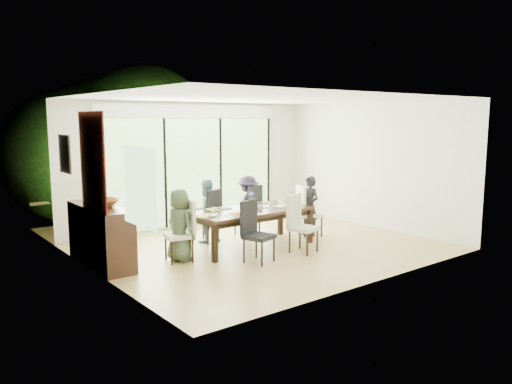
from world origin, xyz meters
TOP-DOWN VIEW (x-y plane):
  - floor at (0.00, 0.00)m, footprint 6.00×5.00m
  - ceiling at (0.00, 0.00)m, footprint 6.00×5.00m
  - wall_back at (0.00, 2.51)m, footprint 6.00×0.02m
  - wall_front at (0.00, -2.51)m, footprint 6.00×0.02m
  - wall_left at (-3.01, 0.00)m, footprint 0.02×5.00m
  - wall_right at (3.01, 0.00)m, footprint 0.02×5.00m
  - glass_doors at (0.00, 2.47)m, footprint 4.20×0.02m
  - blinds_header at (0.00, 2.46)m, footprint 4.40×0.06m
  - mullion_a at (-2.10, 2.46)m, footprint 0.05×0.04m
  - mullion_b at (-0.70, 2.46)m, footprint 0.05×0.04m
  - mullion_c at (0.70, 2.46)m, footprint 0.05×0.04m
  - mullion_d at (2.10, 2.46)m, footprint 0.05×0.04m
  - side_window at (-2.97, -1.20)m, footprint 0.02×0.90m
  - deck at (0.00, 3.40)m, footprint 6.00×1.80m
  - rail_top at (0.00, 4.20)m, footprint 6.00×0.08m
  - foliage_left at (-1.80, 5.20)m, footprint 3.20×3.20m
  - foliage_mid at (0.40, 5.80)m, footprint 4.00×4.00m
  - foliage_right at (2.20, 5.00)m, footprint 2.80×2.80m
  - foliage_far at (-0.60, 6.50)m, footprint 3.60×3.60m
  - table_top at (-0.17, 0.18)m, footprint 2.24×1.03m
  - table_apron at (-0.17, 0.18)m, footprint 2.06×0.84m
  - table_leg_fl at (-1.25, -0.25)m, footprint 0.08×0.08m
  - table_leg_fr at (0.91, -0.25)m, footprint 0.08×0.08m
  - table_leg_bl at (-1.25, 0.61)m, footprint 0.08×0.08m
  - table_leg_br at (0.91, 0.61)m, footprint 0.08×0.08m
  - chair_left_end at (-1.67, 0.18)m, footprint 0.51×0.51m
  - chair_right_end at (1.33, 0.18)m, footprint 0.56×0.56m
  - chair_far_left at (-0.62, 1.03)m, footprint 0.57×0.57m
  - chair_far_right at (0.38, 1.03)m, footprint 0.53×0.53m
  - chair_near_left at (-0.67, -0.69)m, footprint 0.54×0.54m
  - chair_near_right at (0.33, -0.69)m, footprint 0.53×0.53m
  - person_left_end at (-1.65, 0.18)m, footprint 0.44×0.61m
  - person_right_end at (1.31, 0.18)m, footprint 0.38×0.58m
  - person_far_left at (-0.62, 1.01)m, footprint 0.58×0.38m
  - person_far_right at (0.38, 1.01)m, footprint 0.62×0.46m
  - placemat_left at (-1.12, 0.18)m, footprint 0.41×0.30m
  - placemat_right at (0.78, 0.18)m, footprint 0.41×0.30m
  - placemat_far_l at (-0.62, 0.58)m, footprint 0.41×0.30m
  - placemat_far_r at (0.38, 0.58)m, footprint 0.41×0.30m
  - placemat_paper at (-0.72, -0.12)m, footprint 0.41×0.30m
  - tablet_far_l at (-0.52, 0.53)m, footprint 0.24×0.17m
  - tablet_far_r at (0.33, 0.53)m, footprint 0.22×0.16m
  - papers at (0.53, 0.13)m, footprint 0.28×0.21m
  - platter_base at (-0.72, -0.12)m, footprint 0.24×0.24m
  - platter_snacks at (-0.72, -0.12)m, footprint 0.19×0.19m
  - vase at (-0.12, 0.23)m, footprint 0.07×0.07m
  - hyacinth_stems at (-0.12, 0.23)m, footprint 0.04×0.04m
  - hyacinth_blooms at (-0.12, 0.23)m, footprint 0.10×0.10m
  - laptop at (-1.02, 0.08)m, footprint 0.35×0.36m
  - cup_a at (-0.87, 0.33)m, footprint 0.16×0.16m
  - cup_b at (-0.02, 0.08)m, footprint 0.13×0.13m
  - cup_c at (0.63, 0.28)m, footprint 0.15×0.15m
  - book at (0.08, 0.23)m, footprint 0.15×0.21m
  - sideboard at (-2.76, 0.77)m, footprint 0.48×1.71m
  - bowl at (-2.76, 0.67)m, footprint 0.51×0.51m
  - candlestick_base at (-2.76, 1.12)m, footprint 0.11×0.11m
  - candlestick_shaft at (-2.76, 1.12)m, footprint 0.03×0.03m
  - candlestick_pan at (-2.76, 1.12)m, footprint 0.11×0.11m
  - candle at (-2.76, 1.12)m, footprint 0.04×0.04m
  - tapestry at (-2.97, 0.40)m, footprint 0.02×1.00m
  - art_frame at (-2.97, 1.70)m, footprint 0.03×0.55m
  - art_canvas at (-2.95, 1.70)m, footprint 0.01×0.45m

SIDE VIEW (x-z plane):
  - deck at x=0.00m, z-range -0.10..0.00m
  - floor at x=0.00m, z-range -0.01..0.00m
  - table_leg_fl at x=-1.25m, z-range 0.00..0.64m
  - table_leg_fr at x=0.91m, z-range 0.00..0.64m
  - table_leg_bl at x=-1.25m, z-range 0.00..0.64m
  - table_leg_br at x=0.91m, z-range 0.00..0.64m
  - sideboard at x=-2.76m, z-range 0.00..0.96m
  - chair_left_end at x=-1.67m, z-range 0.00..1.03m
  - chair_right_end at x=1.33m, z-range 0.00..1.03m
  - chair_far_left at x=-0.62m, z-range 0.00..1.03m
  - chair_far_right at x=0.38m, z-range 0.00..1.03m
  - chair_near_left at x=-0.67m, z-range 0.00..1.03m
  - chair_near_right at x=0.33m, z-range 0.00..1.03m
  - rail_top at x=0.00m, z-range 0.52..0.58m
  - table_apron at x=-0.17m, z-range 0.54..0.64m
  - person_left_end at x=-1.65m, z-range 0.00..1.21m
  - person_right_end at x=1.31m, z-range 0.00..1.21m
  - person_far_left at x=-0.62m, z-range 0.00..1.21m
  - person_far_right at x=0.38m, z-range 0.00..1.21m
  - table_top at x=-0.17m, z-range 0.64..0.70m
  - papers at x=0.53m, z-range 0.70..0.70m
  - placemat_left at x=-1.12m, z-range 0.70..0.71m
  - placemat_right at x=0.78m, z-range 0.70..0.71m
  - placemat_far_l at x=-0.62m, z-range 0.70..0.71m
  - placemat_far_r at x=0.38m, z-range 0.70..0.71m
  - placemat_paper at x=-0.72m, z-range 0.70..0.71m
  - book at x=0.08m, z-range 0.70..0.72m
  - tablet_far_r at x=0.33m, z-range 0.71..0.72m
  - tablet_far_l at x=-0.52m, z-range 0.71..0.72m
  - laptop at x=-1.02m, z-range 0.70..0.73m
  - platter_base at x=-0.72m, z-range 0.71..0.73m
  - platter_snacks at x=-0.72m, z-range 0.73..0.74m
  - cup_b at x=-0.02m, z-range 0.70..0.79m
  - cup_a at x=-0.87m, z-range 0.70..0.79m
  - cup_c at x=0.63m, z-range 0.70..0.79m
  - vase at x=-0.12m, z-range 0.70..0.81m
  - hyacinth_stems at x=-0.12m, z-range 0.79..0.94m
  - hyacinth_blooms at x=-0.12m, z-range 0.91..1.01m
  - candlestick_base at x=-2.76m, z-range 0.96..1.01m
  - bowl at x=-2.76m, z-range 0.96..1.09m
  - glass_doors at x=0.00m, z-range 0.05..2.35m
  - mullion_a at x=-2.10m, z-range 0.05..2.35m
  - mullion_b at x=-0.70m, z-range 0.05..2.35m
  - mullion_c at x=0.70m, z-range 0.05..2.35m
  - mullion_d at x=2.10m, z-range 0.05..2.35m
  - foliage_right at x=2.20m, z-range -0.14..2.66m
  - wall_back at x=0.00m, z-range 0.00..2.70m
  - wall_front at x=0.00m, z-range 0.00..2.70m
  - wall_left at x=-3.01m, z-range 0.00..2.70m
  - wall_right at x=3.01m, z-range 0.00..2.70m
  - foliage_left at x=-1.80m, z-range -0.16..3.04m
  - side_window at x=-2.97m, z-range 1.00..2.00m
  - foliage_far at x=-0.60m, z-range -0.18..3.42m
  - candlestick_shaft at x=-2.76m, z-range 0.99..2.33m
  - tapestry at x=-2.97m, z-range 0.95..2.45m
  - art_frame at x=-2.97m, z-range 1.42..2.08m
  - art_canvas at x=-2.95m, z-range 1.48..2.02m
  - foliage_mid at x=0.40m, z-range -0.20..3.80m
  - candlestick_pan at x=-2.76m, z-range 2.31..2.34m
  - candle at x=-2.76m, z-range 2.33..2.44m
  - blinds_header at x=0.00m, z-range 2.36..2.64m
  - ceiling at x=0.00m, z-range 2.70..2.71m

